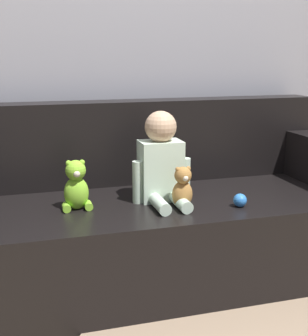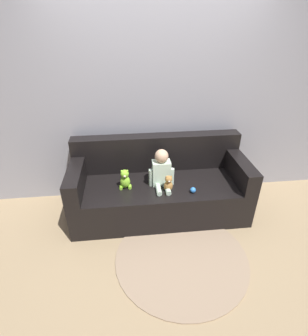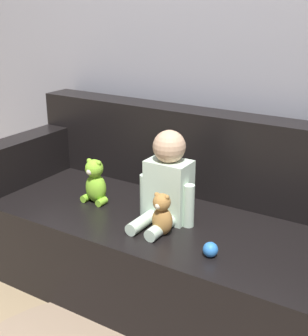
# 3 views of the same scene
# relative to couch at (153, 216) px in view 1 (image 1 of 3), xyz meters

# --- Properties ---
(ground_plane) EXTENTS (12.00, 12.00, 0.00)m
(ground_plane) POSITION_rel_couch_xyz_m (0.00, -0.06, -0.32)
(ground_plane) COLOR #9E8460
(wall_back) EXTENTS (8.00, 0.05, 2.60)m
(wall_back) POSITION_rel_couch_xyz_m (0.00, 0.45, 0.98)
(wall_back) COLOR #93939E
(wall_back) RESTS_ON ground_plane
(couch) EXTENTS (2.05, 0.84, 0.89)m
(couch) POSITION_rel_couch_xyz_m (0.00, 0.00, 0.00)
(couch) COLOR black
(couch) RESTS_ON ground_plane
(person_baby) EXTENTS (0.29, 0.33, 0.44)m
(person_baby) POSITION_rel_couch_xyz_m (0.01, -0.11, 0.31)
(person_baby) COLOR silver
(person_baby) RESTS_ON couch
(teddy_bear_brown) EXTENTS (0.10, 0.09, 0.20)m
(teddy_bear_brown) POSITION_rel_couch_xyz_m (0.07, -0.25, 0.22)
(teddy_bear_brown) COLOR #AD7A3D
(teddy_bear_brown) RESTS_ON couch
(plush_toy_side) EXTENTS (0.14, 0.11, 0.23)m
(plush_toy_side) POSITION_rel_couch_xyz_m (-0.40, -0.13, 0.23)
(plush_toy_side) COLOR #8CD133
(plush_toy_side) RESTS_ON couch
(toy_ball) EXTENTS (0.06, 0.06, 0.06)m
(toy_ball) POSITION_rel_couch_xyz_m (0.34, -0.31, 0.15)
(toy_ball) COLOR #337FDB
(toy_ball) RESTS_ON couch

